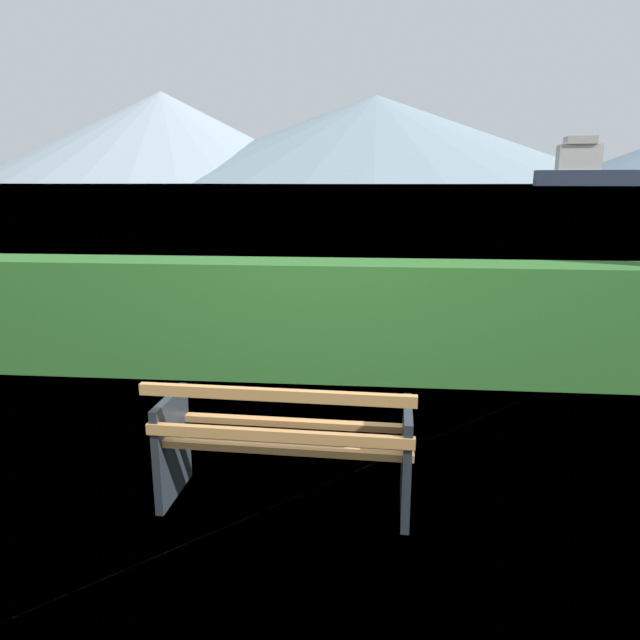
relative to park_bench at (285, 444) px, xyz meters
name	(u,v)px	position (x,y,z in m)	size (l,w,h in m)	color
ground_plane	(287,500)	(0.00, 0.06, -0.42)	(1400.00, 1400.00, 0.00)	#4C6B33
water_surface	(374,184)	(0.00, 307.02, -0.42)	(620.00, 620.00, 0.00)	#7A99A8
park_bench	(285,444)	(0.00, 0.00, 0.00)	(1.58, 0.63, 0.87)	#A0703F
hedge_row	(322,319)	(0.00, 2.54, 0.18)	(8.18, 0.65, 1.19)	#285B23
cargo_ship_large	(635,172)	(96.07, 226.88, 4.58)	(83.34, 21.68, 17.87)	#2D384C
distant_hills	(364,141)	(-10.43, 553.12, 36.98)	(798.25, 430.79, 79.36)	gray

